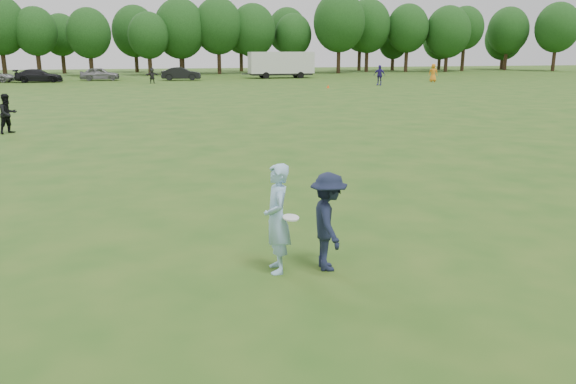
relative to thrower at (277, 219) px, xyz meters
name	(u,v)px	position (x,y,z in m)	size (l,w,h in m)	color
ground	(307,264)	(0.56, 0.14, -0.91)	(200.00, 200.00, 0.00)	#244E16
thrower	(277,219)	(0.00, 0.00, 0.00)	(0.67, 0.44, 1.82)	#94C0E6
defender	(328,222)	(0.85, -0.11, -0.08)	(1.07, 0.61, 1.65)	#171D32
player_far_a	(8,114)	(-7.82, 18.16, -0.05)	(0.83, 0.65, 1.72)	black
player_far_b	(379,75)	(21.05, 45.04, 0.09)	(1.17, 0.49, 2.00)	navy
player_far_c	(433,73)	(29.20, 49.08, 0.08)	(0.97, 0.63, 1.98)	orange
player_far_d	(152,75)	(-1.12, 53.90, -0.08)	(1.53, 0.49, 1.66)	#262626
car_d	(39,76)	(-13.13, 58.80, -0.20)	(2.00, 4.92, 1.43)	black
car_e	(100,74)	(-6.90, 60.95, -0.16)	(1.78, 4.41, 1.50)	slate
car_f	(181,74)	(2.27, 59.23, -0.17)	(1.57, 4.50, 1.48)	black
field_cone	(328,87)	(14.74, 42.27, -0.76)	(0.28, 0.28, 0.30)	#FF4A0D
disc_in_play	(291,218)	(0.18, -0.21, 0.06)	(0.32, 0.31, 0.07)	white
cargo_trailer	(281,64)	(14.77, 61.31, 0.86)	(9.00, 2.75, 3.20)	silver
treeline	(179,30)	(3.37, 77.04, 5.35)	(130.35, 18.39, 11.74)	#332114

